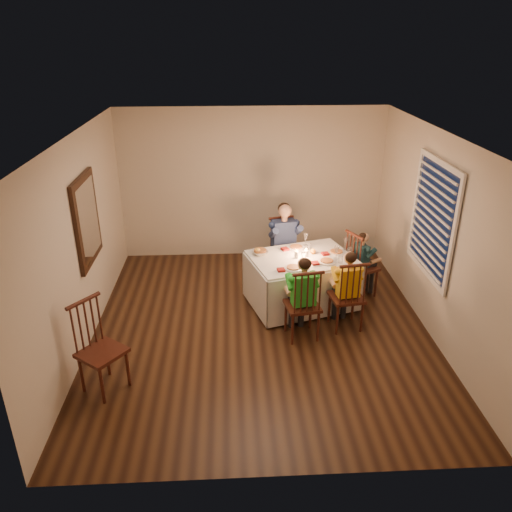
{
  "coord_description": "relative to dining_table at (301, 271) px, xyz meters",
  "views": [
    {
      "loc": [
        -0.38,
        -5.79,
        3.72
      ],
      "look_at": [
        -0.06,
        0.15,
        1.01
      ],
      "focal_mm": 35.0,
      "sensor_mm": 36.0,
      "label": 1
    }
  ],
  "objects": [
    {
      "name": "window_blinds",
      "position": [
        1.58,
        -0.53,
        0.96
      ],
      "size": [
        0.07,
        1.34,
        1.54
      ],
      "color": "black",
      "rests_on": "wall_right"
    },
    {
      "name": "squash",
      "position": [
        -0.62,
        0.13,
        0.26
      ],
      "size": [
        0.09,
        0.09,
        0.09
      ],
      "primitive_type": "sphere",
      "color": "yellow",
      "rests_on": "dining_table"
    },
    {
      "name": "chair_extra",
      "position": [
        -2.45,
        -1.8,
        -0.54
      ],
      "size": [
        0.61,
        0.62,
        1.1
      ],
      "primitive_type": null,
      "rotation": [
        0.0,
        0.0,
        0.91
      ],
      "color": "#37160F",
      "rests_on": "ground"
    },
    {
      "name": "child_green",
      "position": [
        -0.1,
        -0.86,
        -0.54
      ],
      "size": [
        0.45,
        0.43,
        1.15
      ],
      "primitive_type": null,
      "rotation": [
        0.0,
        0.0,
        3.3
      ],
      "color": "green",
      "rests_on": "ground"
    },
    {
      "name": "wall_mirror",
      "position": [
        -2.84,
        -0.33,
        0.96
      ],
      "size": [
        0.06,
        0.95,
        1.15
      ],
      "color": "black",
      "rests_on": "wall_left"
    },
    {
      "name": "setting_yellow",
      "position": [
        0.32,
        -0.19,
        0.23
      ],
      "size": [
        0.32,
        0.32,
        0.02
      ],
      "primitive_type": "cylinder",
      "rotation": [
        0.0,
        0.0,
        0.29
      ],
      "color": "silver",
      "rests_on": "dining_table"
    },
    {
      "name": "serving_bowl",
      "position": [
        -0.59,
        0.13,
        0.25
      ],
      "size": [
        0.27,
        0.27,
        0.06
      ],
      "primitive_type": "imported",
      "rotation": [
        0.0,
        0.0,
        0.22
      ],
      "color": "silver",
      "rests_on": "dining_table"
    },
    {
      "name": "chair_adult",
      "position": [
        -0.17,
        0.78,
        -0.54
      ],
      "size": [
        0.5,
        0.48,
        1.03
      ],
      "primitive_type": null,
      "rotation": [
        0.0,
        0.0,
        0.2
      ],
      "color": "#37160F",
      "rests_on": "ground"
    },
    {
      "name": "ceiling",
      "position": [
        -0.63,
        -0.63,
        2.06
      ],
      "size": [
        5.0,
        5.0,
        0.0
      ],
      "primitive_type": "plane",
      "color": "white",
      "rests_on": "wall_back"
    },
    {
      "name": "adult",
      "position": [
        -0.17,
        0.78,
        -0.54
      ],
      "size": [
        0.56,
        0.53,
        1.3
      ],
      "primitive_type": null,
      "rotation": [
        0.0,
        0.0,
        0.2
      ],
      "color": "navy",
      "rests_on": "ground"
    },
    {
      "name": "ground",
      "position": [
        -0.63,
        -0.63,
        -0.54
      ],
      "size": [
        5.0,
        5.0,
        0.0
      ],
      "primitive_type": "plane",
      "color": "black",
      "rests_on": "ground"
    },
    {
      "name": "wall_left",
      "position": [
        -2.88,
        -0.63,
        0.76
      ],
      "size": [
        0.02,
        5.0,
        2.6
      ],
      "primitive_type": "cube",
      "color": "beige",
      "rests_on": "ground"
    },
    {
      "name": "chair_end",
      "position": [
        0.95,
        0.25,
        -0.54
      ],
      "size": [
        0.54,
        0.55,
        1.03
      ],
      "primitive_type": null,
      "rotation": [
        0.0,
        0.0,
        1.99
      ],
      "color": "#37160F",
      "rests_on": "ground"
    },
    {
      "name": "chair_near_left",
      "position": [
        -0.1,
        -0.86,
        -0.54
      ],
      "size": [
        0.48,
        0.47,
        1.03
      ],
      "primitive_type": null,
      "rotation": [
        0.0,
        0.0,
        3.3
      ],
      "color": "#37160F",
      "rests_on": "ground"
    },
    {
      "name": "chair_near_right",
      "position": [
        0.52,
        -0.66,
        -0.54
      ],
      "size": [
        0.48,
        0.46,
        1.03
      ],
      "primitive_type": null,
      "rotation": [
        0.0,
        0.0,
        3.28
      ],
      "color": "#37160F",
      "rests_on": "ground"
    },
    {
      "name": "dining_table",
      "position": [
        0.0,
        0.0,
        0.0
      ],
      "size": [
        1.69,
        1.42,
        0.73
      ],
      "rotation": [
        0.0,
        0.0,
        0.29
      ],
      "color": "silver",
      "rests_on": "ground"
    },
    {
      "name": "orange_fruit",
      "position": [
        0.17,
        0.1,
        0.26
      ],
      "size": [
        0.08,
        0.08,
        0.08
      ],
      "primitive_type": "sphere",
      "color": "orange",
      "rests_on": "dining_table"
    },
    {
      "name": "wall_back",
      "position": [
        -0.63,
        1.87,
        0.76
      ],
      "size": [
        4.5,
        0.02,
        2.6
      ],
      "primitive_type": "cube",
      "color": "beige",
      "rests_on": "ground"
    },
    {
      "name": "candle_right",
      "position": [
        0.06,
        0.02,
        0.27
      ],
      "size": [
        0.06,
        0.06,
        0.1
      ],
      "primitive_type": "cylinder",
      "color": "white",
      "rests_on": "dining_table"
    },
    {
      "name": "child_yellow",
      "position": [
        0.52,
        -0.66,
        -0.54
      ],
      "size": [
        0.43,
        0.41,
        1.13
      ],
      "primitive_type": null,
      "rotation": [
        0.0,
        0.0,
        3.28
      ],
      "color": "#F1AE1A",
      "rests_on": "ground"
    },
    {
      "name": "child_teal",
      "position": [
        0.95,
        0.25,
        -0.54
      ],
      "size": [
        0.4,
        0.41,
        1.01
      ],
      "primitive_type": null,
      "rotation": [
        0.0,
        0.0,
        1.99
      ],
      "color": "#1B3C44",
      "rests_on": "ground"
    },
    {
      "name": "setting_teal",
      "position": [
        0.52,
        0.11,
        0.23
      ],
      "size": [
        0.32,
        0.32,
        0.02
      ],
      "primitive_type": "cylinder",
      "rotation": [
        0.0,
        0.0,
        0.29
      ],
      "color": "silver",
      "rests_on": "dining_table"
    },
    {
      "name": "wall_right",
      "position": [
        1.62,
        -0.63,
        0.76
      ],
      "size": [
        0.02,
        5.0,
        2.6
      ],
      "primitive_type": "cube",
      "color": "beige",
      "rests_on": "ground"
    },
    {
      "name": "candle_left",
      "position": [
        -0.08,
        -0.02,
        0.27
      ],
      "size": [
        0.06,
        0.06,
        0.1
      ],
      "primitive_type": "cylinder",
      "color": "white",
      "rests_on": "dining_table"
    },
    {
      "name": "setting_adult",
      "position": [
        -0.04,
        0.32,
        0.23
      ],
      "size": [
        0.32,
        0.32,
        0.02
      ],
      "primitive_type": "cylinder",
      "rotation": [
        0.0,
        0.0,
        0.29
      ],
      "color": "silver",
      "rests_on": "dining_table"
    },
    {
      "name": "setting_green",
      "position": [
        -0.17,
        -0.38,
        0.23
      ],
      "size": [
        0.32,
        0.32,
        0.02
      ],
      "primitive_type": "cylinder",
      "rotation": [
        0.0,
        0.0,
        0.29
      ],
      "color": "silver",
      "rests_on": "dining_table"
    }
  ]
}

